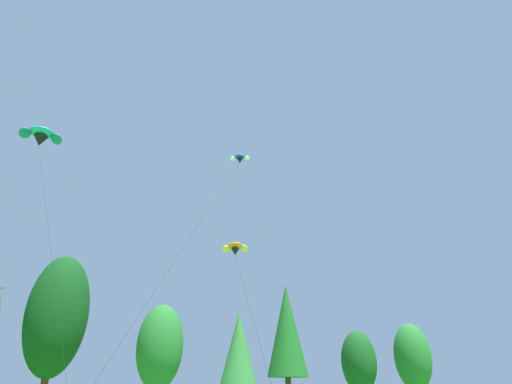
# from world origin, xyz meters

# --- Properties ---
(treeline_tree_d) EXTENTS (5.83, 5.83, 14.92)m
(treeline_tree_d) POSITION_xyz_m (-7.85, 52.84, 9.03)
(treeline_tree_d) COLOR #472D19
(treeline_tree_d) RESTS_ON ground_plane
(treeline_tree_e) EXTENTS (4.61, 4.61, 10.40)m
(treeline_tree_e) POSITION_xyz_m (2.23, 51.66, 6.29)
(treeline_tree_e) COLOR #472D19
(treeline_tree_e) RESTS_ON ground_plane
(treeline_tree_f) EXTENTS (3.83, 3.83, 10.15)m
(treeline_tree_f) POSITION_xyz_m (10.44, 51.57, 6.36)
(treeline_tree_f) COLOR #472D19
(treeline_tree_f) RESTS_ON ground_plane
(treeline_tree_g) EXTENTS (4.72, 4.72, 14.20)m
(treeline_tree_g) POSITION_xyz_m (17.30, 54.72, 8.90)
(treeline_tree_g) COLOR #472D19
(treeline_tree_g) RESTS_ON ground_plane
(treeline_tree_h) EXTENTS (4.28, 4.28, 9.19)m
(treeline_tree_h) POSITION_xyz_m (26.96, 55.13, 5.56)
(treeline_tree_h) COLOR #472D19
(treeline_tree_h) RESTS_ON ground_plane
(treeline_tree_i) EXTENTS (4.59, 4.59, 10.32)m
(treeline_tree_i) POSITION_xyz_m (34.42, 54.41, 6.25)
(treeline_tree_i) COLOR #472D19
(treeline_tree_i) RESTS_ON ground_plane
(parafoil_kite_high_blue_white) EXTENTS (12.27, 15.65, 22.29)m
(parafoil_kite_high_blue_white) POSITION_xyz_m (7.01, 40.91, 22.93)
(parafoil_kite_high_blue_white) COLOR blue
(parafoil_kite_mid_orange) EXTENTS (3.86, 16.47, 11.38)m
(parafoil_kite_mid_orange) POSITION_xyz_m (5.57, 36.82, 12.41)
(parafoil_kite_mid_orange) COLOR orange
(parafoil_kite_far_teal) EXTENTS (8.92, 18.57, 23.17)m
(parafoil_kite_far_teal) POSITION_xyz_m (-11.21, 43.68, 23.47)
(parafoil_kite_far_teal) COLOR teal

